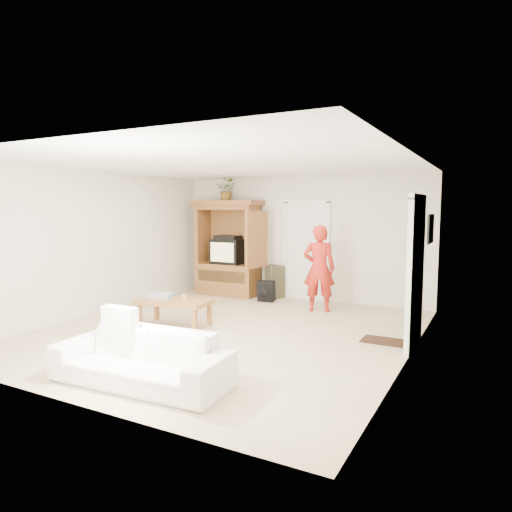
{
  "coord_description": "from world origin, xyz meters",
  "views": [
    {
      "loc": [
        3.7,
        -5.98,
        1.93
      ],
      "look_at": [
        0.2,
        0.6,
        1.15
      ],
      "focal_mm": 32.0,
      "sensor_mm": 36.0,
      "label": 1
    }
  ],
  "objects": [
    {
      "name": "plant",
      "position": [
        -1.6,
        2.63,
        2.33
      ],
      "size": [
        0.5,
        0.46,
        0.47
      ],
      "primitive_type": "imported",
      "rotation": [
        0.0,
        0.0,
        0.27
      ],
      "color": "#4C7238",
      "rests_on": "armoire"
    },
    {
      "name": "candle",
      "position": [
        -0.77,
        -0.06,
        0.49
      ],
      "size": [
        0.08,
        0.08,
        0.1
      ],
      "primitive_type": "cylinder",
      "color": "tan",
      "rests_on": "coffee_table"
    },
    {
      "name": "backpack_olive",
      "position": [
        -0.53,
        2.85,
        0.35
      ],
      "size": [
        0.45,
        0.39,
        0.7
      ],
      "primitive_type": null,
      "rotation": [
        0.0,
        0.0,
        -0.4
      ],
      "color": "#47442B",
      "rests_on": "floor"
    },
    {
      "name": "wall_front",
      "position": [
        0.0,
        -3.0,
        1.3
      ],
      "size": [
        5.5,
        0.0,
        5.5
      ],
      "primitive_type": "plane",
      "rotation": [
        -1.57,
        0.0,
        0.0
      ],
      "color": "silver",
      "rests_on": "floor"
    },
    {
      "name": "floor",
      "position": [
        0.0,
        0.0,
        0.0
      ],
      "size": [
        6.0,
        6.0,
        0.0
      ],
      "primitive_type": "plane",
      "color": "tan",
      "rests_on": "ground"
    },
    {
      "name": "man",
      "position": [
        0.78,
        2.02,
        0.81
      ],
      "size": [
        0.68,
        0.55,
        1.63
      ],
      "primitive_type": "imported",
      "rotation": [
        0.0,
        0.0,
        3.45
      ],
      "color": "red",
      "rests_on": "floor"
    },
    {
      "name": "backpack_black",
      "position": [
        -0.49,
        2.34,
        0.21
      ],
      "size": [
        0.35,
        0.22,
        0.42
      ],
      "primitive_type": null,
      "rotation": [
        0.0,
        0.0,
        0.07
      ],
      "color": "black",
      "rests_on": "floor"
    },
    {
      "name": "door_back",
      "position": [
        0.15,
        2.97,
        1.02
      ],
      "size": [
        0.85,
        0.05,
        2.04
      ],
      "primitive_type": "cube",
      "color": "white",
      "rests_on": "floor"
    },
    {
      "name": "ceiling",
      "position": [
        0.0,
        0.0,
        2.6
      ],
      "size": [
        6.0,
        6.0,
        0.0
      ],
      "primitive_type": "plane",
      "rotation": [
        3.14,
        0.0,
        0.0
      ],
      "color": "white",
      "rests_on": "floor"
    },
    {
      "name": "towel",
      "position": [
        -1.23,
        -0.12,
        0.48
      ],
      "size": [
        0.44,
        0.37,
        0.08
      ],
      "primitive_type": "cube",
      "rotation": [
        0.0,
        0.0,
        0.25
      ],
      "color": "#EC4E63",
      "rests_on": "coffee_table"
    },
    {
      "name": "doormat",
      "position": [
        2.3,
        0.6,
        0.01
      ],
      "size": [
        0.6,
        0.4,
        0.02
      ],
      "primitive_type": "cube",
      "color": "#382316",
      "rests_on": "floor"
    },
    {
      "name": "coffee_table",
      "position": [
        -0.93,
        -0.12,
        0.38
      ],
      "size": [
        1.24,
        0.77,
        0.44
      ],
      "rotation": [
        0.0,
        0.0,
        0.11
      ],
      "color": "olive",
      "rests_on": "floor"
    },
    {
      "name": "wall_right",
      "position": [
        2.75,
        0.0,
        1.3
      ],
      "size": [
        0.0,
        6.0,
        6.0
      ],
      "primitive_type": "plane",
      "rotation": [
        1.57,
        0.0,
        -1.57
      ],
      "color": "silver",
      "rests_on": "floor"
    },
    {
      "name": "wall_back",
      "position": [
        0.0,
        3.0,
        1.3
      ],
      "size": [
        5.5,
        0.0,
        5.5
      ],
      "primitive_type": "plane",
      "rotation": [
        1.57,
        0.0,
        0.0
      ],
      "color": "silver",
      "rests_on": "floor"
    },
    {
      "name": "armoire",
      "position": [
        -1.58,
        2.66,
        0.91
      ],
      "size": [
        1.82,
        1.14,
        2.1
      ],
      "color": "brown",
      "rests_on": "floor"
    },
    {
      "name": "wall_left",
      "position": [
        -2.75,
        0.0,
        1.3
      ],
      "size": [
        0.0,
        6.0,
        6.0
      ],
      "primitive_type": "plane",
      "rotation": [
        1.57,
        0.0,
        1.57
      ],
      "color": "silver",
      "rests_on": "floor"
    },
    {
      "name": "sofa",
      "position": [
        0.3,
        -2.28,
        0.29
      ],
      "size": [
        2.05,
        0.9,
        0.59
      ],
      "primitive_type": "imported",
      "rotation": [
        0.0,
        0.0,
        0.06
      ],
      "color": "white",
      "rests_on": "floor"
    },
    {
      "name": "doorway_right",
      "position": [
        2.73,
        0.6,
        1.02
      ],
      "size": [
        0.05,
        0.9,
        2.04
      ],
      "primitive_type": "cube",
      "color": "black",
      "rests_on": "floor"
    },
    {
      "name": "framed_picture",
      "position": [
        2.73,
        1.9,
        1.6
      ],
      "size": [
        0.03,
        0.6,
        0.48
      ],
      "primitive_type": "cube",
      "color": "black",
      "rests_on": "wall_right"
    }
  ]
}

